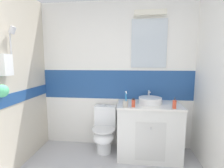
% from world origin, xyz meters
% --- Properties ---
extents(wall_back_tiled, '(3.20, 0.20, 2.50)m').
position_xyz_m(wall_back_tiled, '(0.01, 2.45, 1.26)').
color(wall_back_tiled, white).
rests_on(wall_back_tiled, ground_plane).
extents(vanity_cabinet, '(0.97, 0.60, 0.85)m').
position_xyz_m(vanity_cabinet, '(0.54, 2.11, 0.43)').
color(vanity_cabinet, silver).
rests_on(vanity_cabinet, ground_plane).
extents(sink_basin, '(0.36, 0.40, 0.18)m').
position_xyz_m(sink_basin, '(0.56, 2.14, 0.90)').
color(sink_basin, white).
rests_on(sink_basin, vanity_cabinet).
extents(toilet, '(0.37, 0.50, 0.76)m').
position_xyz_m(toilet, '(-0.17, 2.15, 0.36)').
color(toilet, white).
rests_on(toilet, ground_plane).
extents(toothbrush_cup, '(0.08, 0.08, 0.23)m').
position_xyz_m(toothbrush_cup, '(0.18, 1.89, 0.91)').
color(toothbrush_cup, '#B2ADA3').
rests_on(toothbrush_cup, vanity_cabinet).
extents(soap_dispenser, '(0.05, 0.05, 0.16)m').
position_xyz_m(soap_dispenser, '(0.86, 1.89, 0.91)').
color(soap_dispenser, '#D84C33').
rests_on(soap_dispenser, vanity_cabinet).
extents(lotion_bottle_short, '(0.05, 0.05, 0.12)m').
position_xyz_m(lotion_bottle_short, '(0.30, 1.90, 0.91)').
color(lotion_bottle_short, '#D84C33').
rests_on(lotion_bottle_short, vanity_cabinet).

